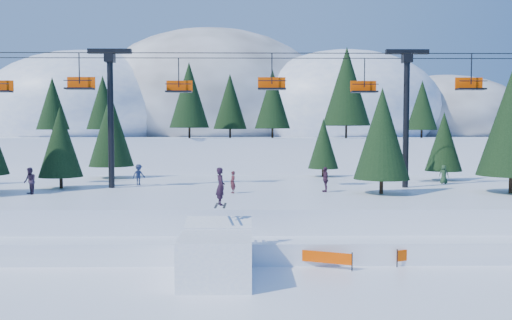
{
  "coord_description": "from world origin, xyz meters",
  "views": [
    {
      "loc": [
        1.31,
        -19.17,
        6.52
      ],
      "look_at": [
        1.63,
        6.0,
        5.2
      ],
      "focal_mm": 35.0,
      "sensor_mm": 36.0,
      "label": 1
    }
  ],
  "objects_px": {
    "jump_kicker": "(217,254)",
    "chairlift": "(250,96)",
    "banner_far": "(420,254)",
    "banner_near": "(323,257)"
  },
  "relations": [
    {
      "from": "jump_kicker",
      "to": "chairlift",
      "type": "bearing_deg",
      "value": 84.47
    },
    {
      "from": "jump_kicker",
      "to": "chairlift",
      "type": "height_order",
      "value": "chairlift"
    },
    {
      "from": "jump_kicker",
      "to": "banner_far",
      "type": "relative_size",
      "value": 1.85
    },
    {
      "from": "banner_near",
      "to": "banner_far",
      "type": "height_order",
      "value": "same"
    },
    {
      "from": "banner_far",
      "to": "jump_kicker",
      "type": "bearing_deg",
      "value": -165.47
    },
    {
      "from": "chairlift",
      "to": "banner_far",
      "type": "height_order",
      "value": "chairlift"
    },
    {
      "from": "chairlift",
      "to": "banner_far",
      "type": "xyz_separation_m",
      "value": [
        8.51,
        -12.73,
        -8.78
      ]
    },
    {
      "from": "chairlift",
      "to": "jump_kicker",
      "type": "bearing_deg",
      "value": -95.53
    },
    {
      "from": "chairlift",
      "to": "banner_far",
      "type": "distance_m",
      "value": 17.65
    },
    {
      "from": "chairlift",
      "to": "banner_near",
      "type": "height_order",
      "value": "chairlift"
    }
  ]
}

